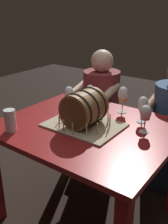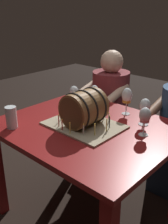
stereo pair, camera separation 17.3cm
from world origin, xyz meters
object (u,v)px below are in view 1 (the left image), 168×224
dining_table (87,141)px  barrel_cake (84,110)px  wine_glass_white (143,105)px  beer_pint (10,121)px  wine_glass_amber (123,95)px  wine_glass_rose (146,114)px  wine_glass_empty (90,92)px  wine_glass_red (69,94)px  person_seated_left (101,112)px

dining_table → barrel_cake: barrel_cake is taller
wine_glass_white → beer_pint: 0.88m
wine_glass_white → beer_pint: size_ratio=1.26×
wine_glass_amber → beer_pint: bearing=-120.9°
wine_glass_white → wine_glass_rose: wine_glass_white is taller
barrel_cake → wine_glass_amber: bearing=76.3°
dining_table → wine_glass_rose: wine_glass_rose is taller
wine_glass_empty → beer_pint: wine_glass_empty is taller
wine_glass_rose → beer_pint: 0.85m
barrel_cake → beer_pint: bearing=-134.4°
dining_table → wine_glass_white: (0.27, 0.27, 0.25)m
wine_glass_empty → wine_glass_rose: bearing=-14.7°
wine_glass_amber → beer_pint: wine_glass_amber is taller
wine_glass_empty → wine_glass_red: 0.17m
wine_glass_white → person_seated_left: 0.85m
dining_table → person_seated_left: person_seated_left is taller
barrel_cake → wine_glass_white: bearing=45.7°
wine_glass_rose → beer_pint: wine_glass_rose is taller
wine_glass_empty → wine_glass_red: (-0.15, -0.07, -0.02)m
dining_table → wine_glass_red: wine_glass_red is taller
dining_table → wine_glass_red: bearing=148.0°
beer_pint → person_seated_left: 1.12m
wine_glass_amber → person_seated_left: person_seated_left is taller
wine_glass_empty → person_seated_left: size_ratio=0.17×
wine_glass_empty → person_seated_left: (-0.19, 0.46, -0.36)m
barrel_cake → wine_glass_amber: 0.37m
wine_glass_white → wine_glass_red: 0.59m
wine_glass_red → wine_glass_rose: 0.67m
dining_table → person_seated_left: (-0.35, 0.72, -0.11)m
dining_table → wine_glass_white: 0.45m
wine_glass_white → wine_glass_rose: bearing=-59.5°
wine_glass_amber → person_seated_left: (-0.43, 0.38, -0.36)m
dining_table → wine_glass_amber: (0.08, 0.34, 0.25)m
wine_glass_white → person_seated_left: person_seated_left is taller
wine_glass_white → beer_pint: (-0.61, -0.63, -0.06)m
wine_glass_amber → dining_table: bearing=-102.7°
wine_glass_rose → person_seated_left: (-0.70, 0.59, -0.36)m
wine_glass_empty → wine_glass_white: bearing=0.5°
wine_glass_empty → dining_table: bearing=-58.2°
wine_glass_amber → barrel_cake: bearing=-103.7°
barrel_cake → wine_glass_empty: size_ratio=2.57×
wine_glass_red → wine_glass_rose: bearing=-5.9°
wine_glass_empty → wine_glass_rose: 0.53m
dining_table → barrel_cake: 0.23m
barrel_cake → beer_pint: 0.47m
barrel_cake → beer_pint: size_ratio=3.36×
wine_glass_white → wine_glass_amber: 0.21m
beer_pint → barrel_cake: bearing=45.6°
barrel_cake → wine_glass_empty: bearing=118.2°
wine_glass_empty → wine_glass_rose: wine_glass_empty is taller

